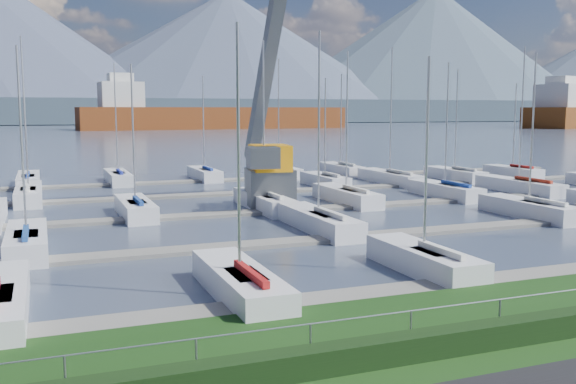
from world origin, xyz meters
name	(u,v)px	position (x,y,z in m)	size (l,w,h in m)	color
water	(68,127)	(0.00, 260.00, -0.40)	(800.00, 540.00, 0.20)	#404A5E
hedge	(449,341)	(0.00, -0.40, 0.35)	(80.00, 0.70, 0.70)	black
fence	(442,307)	(0.00, 0.00, 1.20)	(0.04, 0.04, 80.00)	gray
foothill	(62,111)	(0.00, 330.00, 6.00)	(900.00, 80.00, 12.00)	#40505E
mountains	(67,43)	(7.35, 404.62, 46.68)	(1190.00, 360.00, 115.00)	#414C60
docks	(212,215)	(0.00, 26.00, -0.22)	(90.00, 41.60, 0.25)	slate
crane	(270,128)	(5.23, 29.21, 5.33)	(4.76, 13.36, 22.35)	#4F5256
cargo_ship_mid	(205,118)	(45.53, 214.70, 3.56)	(97.71, 21.69, 21.50)	brown
sailboat_fleet	(180,129)	(-1.16, 29.94, 5.36)	(75.47, 49.34, 12.98)	navy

